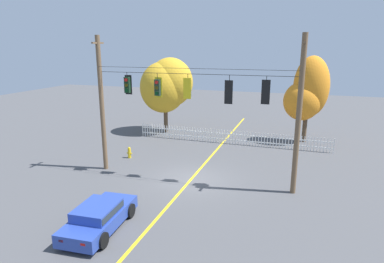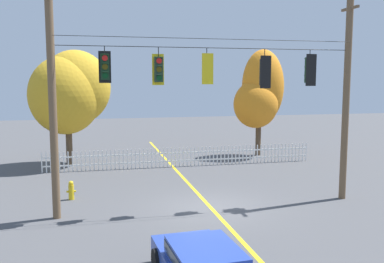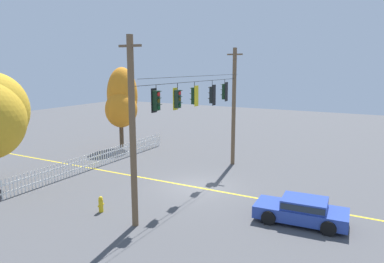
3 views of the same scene
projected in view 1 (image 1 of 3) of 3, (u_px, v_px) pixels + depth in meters
ground at (191, 179)px, 19.39m from camera, size 80.00×80.00×0.00m
lane_centerline_stripe at (191, 179)px, 19.39m from camera, size 0.16×36.00×0.01m
signal_support_span at (191, 109)px, 18.37m from camera, size 11.66×1.10×8.17m
traffic_signal_northbound_secondary at (127, 85)px, 19.27m from camera, size 0.43×0.38×1.29m
traffic_signal_westbound_side at (158, 87)px, 18.70m from camera, size 0.43×0.38×1.37m
traffic_signal_eastbound_side at (188, 88)px, 18.13m from camera, size 0.43×0.38×1.34m
traffic_signal_northbound_primary at (229, 92)px, 17.45m from camera, size 0.43×0.38×1.50m
traffic_signal_southbound_primary at (266, 92)px, 16.85m from camera, size 0.43×0.38×1.42m
white_picket_fence at (230, 137)px, 26.40m from camera, size 15.37×0.06×1.10m
autumn_maple_near_fence at (166, 85)px, 29.20m from camera, size 4.61×4.06×6.63m
autumn_maple_mid at (307, 93)px, 26.02m from camera, size 3.40×2.85×6.87m
parked_car at (99, 216)px, 13.97m from camera, size 2.05×4.10×1.15m
fire_hydrant at (129, 153)px, 23.08m from camera, size 0.38×0.22×0.79m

